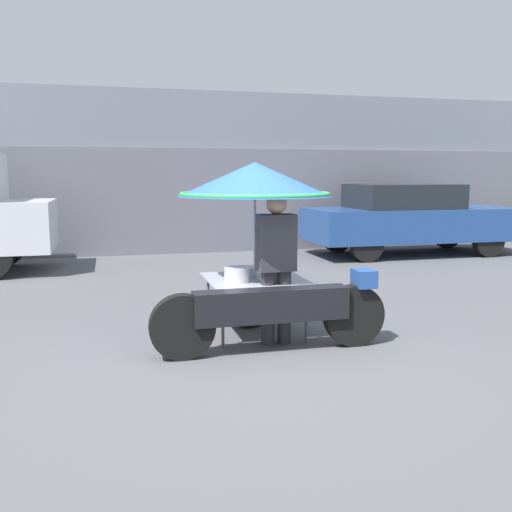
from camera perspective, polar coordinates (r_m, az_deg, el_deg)
ground_plane at (r=5.40m, az=0.01°, el=-10.74°), size 36.00×36.00×0.00m
shopfront_building at (r=13.58m, az=-9.24°, el=8.17°), size 28.00×2.06×3.54m
vendor_motorcycle_cart at (r=6.01m, az=0.18°, el=4.67°), size 2.39×1.64×1.88m
vendor_person at (r=5.83m, az=2.04°, el=-0.52°), size 0.38×0.22×1.56m
parked_car at (r=12.81m, az=15.06°, el=3.68°), size 4.53×1.80×1.53m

